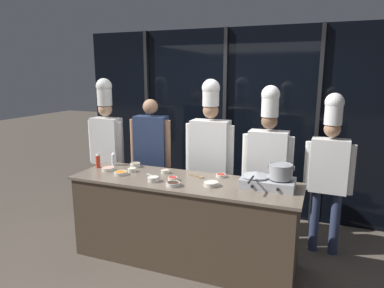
% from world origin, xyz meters
% --- Properties ---
extents(ground_plane, '(24.00, 24.00, 0.00)m').
position_xyz_m(ground_plane, '(0.00, 0.00, 0.00)').
color(ground_plane, brown).
extents(window_wall_back, '(4.53, 0.09, 2.70)m').
position_xyz_m(window_wall_back, '(0.00, 1.61, 1.35)').
color(window_wall_back, black).
rests_on(window_wall_back, ground_plane).
extents(demo_counter, '(2.50, 0.75, 0.94)m').
position_xyz_m(demo_counter, '(0.00, 0.00, 0.47)').
color(demo_counter, '#4C3D2D').
rests_on(demo_counter, ground_plane).
extents(portable_stove, '(0.53, 0.33, 0.10)m').
position_xyz_m(portable_stove, '(0.88, 0.09, 0.99)').
color(portable_stove, '#B2B5BA').
rests_on(portable_stove, demo_counter).
extents(frying_pan, '(0.29, 0.49, 0.05)m').
position_xyz_m(frying_pan, '(0.76, 0.09, 1.06)').
color(frying_pan, '#ADAFB5').
rests_on(frying_pan, portable_stove).
extents(stock_pot, '(0.26, 0.23, 0.15)m').
position_xyz_m(stock_pot, '(1.01, 0.09, 1.12)').
color(stock_pot, '#93969B').
rests_on(stock_pot, portable_stove).
extents(squeeze_bottle_clear, '(0.06, 0.06, 0.18)m').
position_xyz_m(squeeze_bottle_clear, '(-1.05, 0.24, 1.02)').
color(squeeze_bottle_clear, white).
rests_on(squeeze_bottle_clear, demo_counter).
extents(squeeze_bottle_chili, '(0.05, 0.05, 0.19)m').
position_xyz_m(squeeze_bottle_chili, '(-1.16, 0.08, 1.03)').
color(squeeze_bottle_chili, red).
rests_on(squeeze_bottle_chili, demo_counter).
extents(prep_bowl_soy_glaze, '(0.15, 0.15, 0.04)m').
position_xyz_m(prep_bowl_soy_glaze, '(-0.02, -0.22, 0.96)').
color(prep_bowl_soy_glaze, silver).
rests_on(prep_bowl_soy_glaze, demo_counter).
extents(prep_bowl_bell_pepper, '(0.10, 0.10, 0.04)m').
position_xyz_m(prep_bowl_bell_pepper, '(-0.10, -0.07, 0.96)').
color(prep_bowl_bell_pepper, silver).
rests_on(prep_bowl_bell_pepper, demo_counter).
extents(prep_bowl_mushrooms, '(0.12, 0.12, 0.05)m').
position_xyz_m(prep_bowl_mushrooms, '(-0.76, 0.27, 0.97)').
color(prep_bowl_mushrooms, silver).
rests_on(prep_bowl_mushrooms, demo_counter).
extents(prep_bowl_noodles, '(0.10, 0.10, 0.04)m').
position_xyz_m(prep_bowl_noodles, '(-0.69, 0.07, 0.96)').
color(prep_bowl_noodles, silver).
rests_on(prep_bowl_noodles, demo_counter).
extents(prep_bowl_onion, '(0.12, 0.12, 0.05)m').
position_xyz_m(prep_bowl_onion, '(-0.28, -0.16, 0.97)').
color(prep_bowl_onion, silver).
rests_on(prep_bowl_onion, demo_counter).
extents(prep_bowl_chicken, '(0.10, 0.10, 0.04)m').
position_xyz_m(prep_bowl_chicken, '(-0.30, 0.16, 0.96)').
color(prep_bowl_chicken, silver).
rests_on(prep_bowl_chicken, demo_counter).
extents(prep_bowl_shrimp, '(0.15, 0.15, 0.04)m').
position_xyz_m(prep_bowl_shrimp, '(-0.97, 0.01, 0.96)').
color(prep_bowl_shrimp, silver).
rests_on(prep_bowl_shrimp, demo_counter).
extents(prep_bowl_chili_flakes, '(0.11, 0.11, 0.03)m').
position_xyz_m(prep_bowl_chili_flakes, '(0.34, 0.25, 0.96)').
color(prep_bowl_chili_flakes, silver).
rests_on(prep_bowl_chili_flakes, demo_counter).
extents(prep_bowl_bean_sprouts, '(0.15, 0.15, 0.04)m').
position_xyz_m(prep_bowl_bean_sprouts, '(0.34, -0.08, 0.96)').
color(prep_bowl_bean_sprouts, silver).
rests_on(prep_bowl_bean_sprouts, demo_counter).
extents(prep_bowl_carrots, '(0.15, 0.15, 0.04)m').
position_xyz_m(prep_bowl_carrots, '(-0.74, -0.08, 0.96)').
color(prep_bowl_carrots, silver).
rests_on(prep_bowl_carrots, demo_counter).
extents(serving_spoon_slotted, '(0.21, 0.08, 0.02)m').
position_xyz_m(serving_spoon_slotted, '(0.12, 0.15, 0.94)').
color(serving_spoon_slotted, olive).
rests_on(serving_spoon_slotted, demo_counter).
extents(serving_spoon_solid, '(0.22, 0.14, 0.02)m').
position_xyz_m(serving_spoon_solid, '(-0.33, -0.03, 0.94)').
color(serving_spoon_solid, '#B2B5BA').
rests_on(serving_spoon_solid, demo_counter).
extents(chef_head, '(0.54, 0.22, 2.00)m').
position_xyz_m(chef_head, '(-1.48, 0.71, 1.17)').
color(chef_head, '#2D3856').
rests_on(chef_head, ground_plane).
extents(person_guest, '(0.56, 0.27, 1.74)m').
position_xyz_m(person_guest, '(-0.77, 0.71, 1.06)').
color(person_guest, '#2D3856').
rests_on(person_guest, ground_plane).
extents(chef_sous, '(0.63, 0.25, 2.00)m').
position_xyz_m(chef_sous, '(0.05, 0.76, 1.15)').
color(chef_sous, '#232326').
rests_on(chef_sous, ground_plane).
extents(chef_line, '(0.59, 0.24, 1.94)m').
position_xyz_m(chef_line, '(0.78, 0.69, 1.10)').
color(chef_line, '#232326').
rests_on(chef_line, ground_plane).
extents(chef_pastry, '(0.53, 0.23, 1.86)m').
position_xyz_m(chef_pastry, '(1.46, 0.75, 1.08)').
color(chef_pastry, '#2D3856').
rests_on(chef_pastry, ground_plane).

